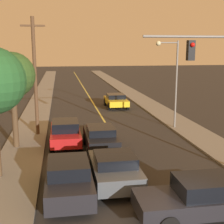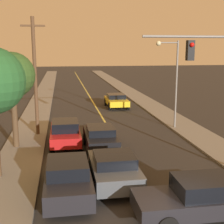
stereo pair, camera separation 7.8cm
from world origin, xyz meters
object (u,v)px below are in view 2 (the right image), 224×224
object	(u,v)px
traffic_signal_mast	(222,79)
car_far_oncoming	(116,100)
car_outer_lane_front	(68,177)
streetlamp_right	(171,72)
car_near_lane_second	(100,138)
car_near_lane_front	(114,169)
car_outer_lane_second	(65,132)
tree_left_far	(12,76)
car_crossing_right	(200,198)
utility_pole_left	(35,75)

from	to	relation	value
traffic_signal_mast	car_far_oncoming	bearing A→B (deg)	95.85
car_far_oncoming	traffic_signal_mast	distance (m)	18.41
car_far_oncoming	car_outer_lane_front	bearing A→B (deg)	74.31
streetlamp_right	traffic_signal_mast	bearing A→B (deg)	-94.31
car_near_lane_second	traffic_signal_mast	size ratio (longest dim) A/B	0.64
car_near_lane_front	streetlamp_right	distance (m)	11.49
car_outer_lane_second	tree_left_far	world-z (taller)	tree_left_far
traffic_signal_mast	car_crossing_right	bearing A→B (deg)	-123.78
car_near_lane_front	car_crossing_right	bearing A→B (deg)	-51.23
traffic_signal_mast	streetlamp_right	world-z (taller)	traffic_signal_mast
car_crossing_right	streetlamp_right	bearing A→B (deg)	-14.67
utility_pole_left	streetlamp_right	bearing A→B (deg)	1.81
car_near_lane_front	traffic_signal_mast	size ratio (longest dim) A/B	0.58
car_near_lane_front	car_near_lane_second	bearing A→B (deg)	90.00
car_crossing_right	car_near_lane_second	bearing A→B (deg)	17.68
car_outer_lane_second	streetlamp_right	xyz separation A→B (m)	(7.89, 2.71, 3.51)
car_far_oncoming	tree_left_far	bearing A→B (deg)	55.88
car_near_lane_second	streetlamp_right	distance (m)	8.08
car_near_lane_front	streetlamp_right	size ratio (longest dim) A/B	0.60
car_far_oncoming	traffic_signal_mast	world-z (taller)	traffic_signal_mast
car_far_oncoming	utility_pole_left	bearing A→B (deg)	52.88
car_near_lane_front	car_outer_lane_second	distance (m)	6.84
car_crossing_right	traffic_signal_mast	size ratio (longest dim) A/B	0.70
utility_pole_left	tree_left_far	bearing A→B (deg)	-111.80
car_outer_lane_second	car_far_oncoming	size ratio (longest dim) A/B	1.05
traffic_signal_mast	utility_pole_left	distance (m)	12.32
car_outer_lane_front	car_outer_lane_second	distance (m)	7.22
car_far_oncoming	car_near_lane_front	bearing A→B (deg)	79.70
car_near_lane_second	car_far_oncoming	world-z (taller)	car_near_lane_second
car_outer_lane_front	car_far_oncoming	xyz separation A→B (m)	(5.42, 19.28, -0.07)
car_far_oncoming	car_outer_lane_second	bearing A→B (deg)	65.82
car_near_lane_second	tree_left_far	world-z (taller)	tree_left_far
car_far_oncoming	car_crossing_right	xyz separation A→B (m)	(-0.79, -21.82, 0.05)
car_near_lane_front	car_outer_lane_front	distance (m)	2.15
car_far_oncoming	car_crossing_right	size ratio (longest dim) A/B	0.93
car_near_lane_front	car_outer_lane_front	world-z (taller)	car_outer_lane_front
utility_pole_left	car_crossing_right	bearing A→B (deg)	-61.78
car_near_lane_second	car_crossing_right	xyz separation A→B (m)	(2.59, -8.14, -0.01)
car_outer_lane_front	car_crossing_right	distance (m)	5.28
car_near_lane_front	car_outer_lane_front	bearing A→B (deg)	-161.29
traffic_signal_mast	streetlamp_right	size ratio (longest dim) A/B	1.03
car_outer_lane_front	car_outer_lane_second	bearing A→B (deg)	90.00
car_near_lane_second	streetlamp_right	bearing A→B (deg)	36.48
car_outer_lane_second	car_crossing_right	size ratio (longest dim) A/B	0.97
traffic_signal_mast	utility_pole_left	bearing A→B (deg)	137.97
car_outer_lane_front	car_crossing_right	size ratio (longest dim) A/B	0.96
car_crossing_right	traffic_signal_mast	world-z (taller)	traffic_signal_mast
car_outer_lane_second	car_near_lane_front	bearing A→B (deg)	-72.67
car_near_lane_second	car_crossing_right	bearing A→B (deg)	-72.32
car_near_lane_second	car_far_oncoming	bearing A→B (deg)	76.13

